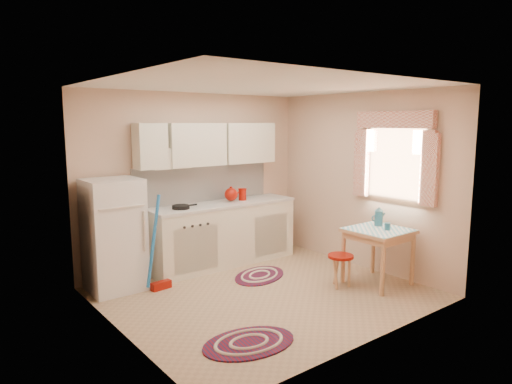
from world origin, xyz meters
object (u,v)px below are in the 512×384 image
table (378,257)px  stool (340,271)px  fridge (114,235)px  base_cabinets (223,235)px

table → stool: size_ratio=1.71×
fridge → base_cabinets: bearing=1.7°
base_cabinets → stool: size_ratio=5.36×
table → stool: (-0.47, 0.21, -0.15)m
fridge → base_cabinets: 1.68m
fridge → stool: bearing=-36.3°
fridge → base_cabinets: size_ratio=0.62×
fridge → table: size_ratio=1.94×
base_cabinets → table: (1.10, -1.94, -0.08)m
base_cabinets → table: 2.23m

